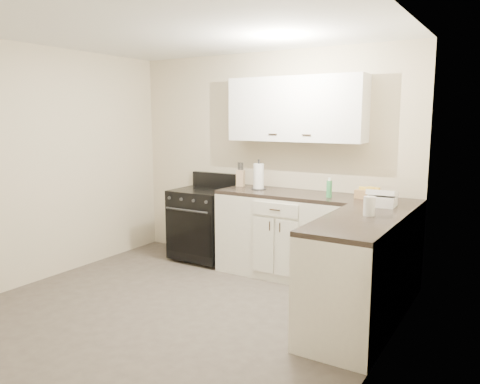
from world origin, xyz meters
The scene contains 19 objects.
floor centered at (0.00, 0.00, 0.00)m, with size 3.60×3.60×0.00m, color #473F38.
ceiling centered at (0.00, 0.00, 2.50)m, with size 3.60×3.60×0.00m, color white.
wall_back centered at (0.00, 1.80, 1.25)m, with size 3.60×3.60×0.00m, color beige.
wall_right centered at (1.80, 0.00, 1.25)m, with size 3.60×3.60×0.00m, color beige.
wall_left centered at (-1.80, 0.00, 1.25)m, with size 3.60×3.60×0.00m, color beige.
base_cabinets_back centered at (0.43, 1.50, 0.45)m, with size 1.55×0.60×0.90m, color silver.
base_cabinets_right centered at (1.50, 0.85, 0.45)m, with size 0.60×1.90×0.90m, color silver.
countertop_back centered at (0.43, 1.50, 0.92)m, with size 1.55×0.60×0.04m, color black.
countertop_right centered at (1.50, 0.85, 0.92)m, with size 0.60×1.90×0.04m, color black.
upper_cabinets centered at (0.43, 1.65, 1.84)m, with size 1.55×0.30×0.70m, color white.
stove centered at (-0.72, 1.48, 0.46)m, with size 0.69×0.59×0.84m, color black.
knife_block centered at (-0.27, 1.63, 1.04)m, with size 0.09×0.08×0.19m, color tan.
paper_towel centered at (0.03, 1.53, 1.09)m, with size 0.12×0.12×0.29m, color white.
soap_bottle centered at (0.92, 1.42, 1.03)m, with size 0.06×0.06×0.17m, color #3B9A56.
wicker_basket centered at (1.30, 1.56, 0.98)m, with size 0.26×0.17×0.09m, color #AB8050.
countertop_grill centered at (1.50, 1.23, 0.99)m, with size 0.26×0.24×0.09m, color white.
glass_jar centered at (1.53, 0.74, 1.02)m, with size 0.10×0.10×0.16m, color silver.
oven_mitt_near centered at (1.18, 0.38, 0.45)m, with size 0.02×0.16×0.28m, color black.
oven_mitt_far centered at (1.18, 0.46, 0.45)m, with size 0.02×0.17×0.30m, color black.
Camera 1 is at (2.60, -3.09, 1.75)m, focal length 35.00 mm.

